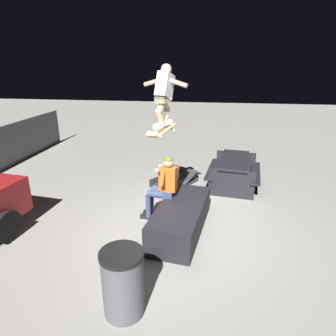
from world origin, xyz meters
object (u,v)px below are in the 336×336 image
(skater_airborne, at_px, (164,93))
(kicker_ramp, at_px, (174,180))
(person_sitting_on_ledge, at_px, (163,184))
(skateboard, at_px, (163,130))
(picnic_table_back, at_px, (234,168))
(trash_bin, at_px, (123,283))
(ledge_box_main, at_px, (181,218))

(skater_airborne, height_order, kicker_ramp, skater_airborne)
(person_sitting_on_ledge, xyz_separation_m, skateboard, (0.01, -0.01, 1.12))
(person_sitting_on_ledge, relative_size, skater_airborne, 1.24)
(picnic_table_back, bearing_deg, trash_bin, 159.75)
(skater_airborne, relative_size, picnic_table_back, 0.60)
(skateboard, relative_size, kicker_ramp, 0.78)
(picnic_table_back, bearing_deg, kicker_ramp, 91.79)
(picnic_table_back, bearing_deg, person_sitting_on_ledge, 142.50)
(person_sitting_on_ledge, relative_size, picnic_table_back, 0.75)
(skater_airborne, bearing_deg, trash_bin, 177.06)
(picnic_table_back, distance_m, trash_bin, 4.82)
(trash_bin, bearing_deg, skater_airborne, -2.94)
(ledge_box_main, xyz_separation_m, skater_airborne, (0.47, 0.39, 2.32))
(skateboard, xyz_separation_m, trash_bin, (-2.49, 0.11, -1.44))
(person_sitting_on_ledge, bearing_deg, skater_airborne, -24.29)
(picnic_table_back, xyz_separation_m, trash_bin, (-4.52, 1.67, -0.04))
(ledge_box_main, height_order, trash_bin, trash_bin)
(skater_airborne, relative_size, trash_bin, 1.22)
(skateboard, bearing_deg, picnic_table_back, -37.43)
(kicker_ramp, height_order, picnic_table_back, picnic_table_back)
(picnic_table_back, bearing_deg, skateboard, 142.57)
(person_sitting_on_ledge, bearing_deg, kicker_ramp, 0.33)
(skateboard, xyz_separation_m, skater_airborne, (0.05, -0.02, 0.69))
(person_sitting_on_ledge, xyz_separation_m, kicker_ramp, (1.99, 0.01, -0.72))
(person_sitting_on_ledge, height_order, picnic_table_back, person_sitting_on_ledge)
(ledge_box_main, relative_size, trash_bin, 2.20)
(kicker_ramp, bearing_deg, ledge_box_main, -169.82)
(ledge_box_main, relative_size, picnic_table_back, 1.09)
(person_sitting_on_ledge, bearing_deg, ledge_box_main, -134.06)
(ledge_box_main, xyz_separation_m, trash_bin, (-2.07, 0.52, 0.19))
(picnic_table_back, bearing_deg, skater_airborne, 142.12)
(person_sitting_on_ledge, distance_m, trash_bin, 2.50)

